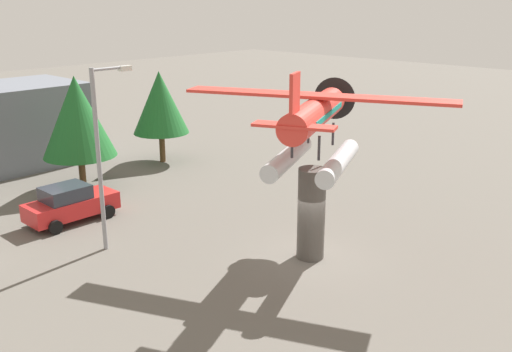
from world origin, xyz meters
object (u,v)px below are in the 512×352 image
display_pedestal (311,214)px  tree_center_back (160,103)px  car_mid_red (70,203)px  streetlight_primary (102,146)px  floatplane_monument (315,126)px  tree_east (77,117)px

display_pedestal → tree_center_back: (4.80, 15.73, 1.93)m
car_mid_red → tree_center_back: bearing=28.9°
car_mid_red → tree_center_back: size_ratio=0.73×
display_pedestal → streetlight_primary: (-5.01, 6.68, 2.51)m
display_pedestal → floatplane_monument: (0.12, 0.05, 3.53)m
display_pedestal → tree_east: bearing=96.2°
car_mid_red → streetlight_primary: 5.23m
tree_center_back → tree_east: bearing=-169.5°
floatplane_monument → tree_center_back: floatplane_monument is taller
display_pedestal → car_mid_red: 11.54m
streetlight_primary → car_mid_red: bearing=83.5°
floatplane_monument → car_mid_red: size_ratio=2.37×
streetlight_primary → tree_center_back: 13.36m
display_pedestal → streetlight_primary: streetlight_primary is taller
floatplane_monument → tree_center_back: (4.68, 15.67, -1.59)m
streetlight_primary → tree_east: 8.58m
tree_center_back → streetlight_primary: bearing=-137.3°
car_mid_red → tree_east: (2.99, 3.99, 3.10)m
display_pedestal → streetlight_primary: bearing=126.9°
floatplane_monument → car_mid_red: floatplane_monument is taller
tree_east → tree_center_back: bearing=10.5°
car_mid_red → display_pedestal: bearing=-66.6°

